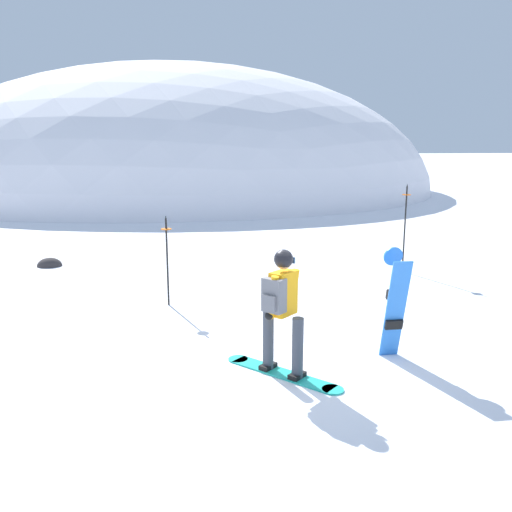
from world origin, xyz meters
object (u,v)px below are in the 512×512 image
(piste_marker_near, at_px, (167,254))
(snowboarder_main, at_px, (282,310))
(rock_dark, at_px, (50,266))
(piste_marker_far, at_px, (405,222))
(spare_snowboard, at_px, (395,304))

(piste_marker_near, bearing_deg, snowboarder_main, -66.48)
(snowboarder_main, bearing_deg, rock_dark, 121.73)
(piste_marker_far, distance_m, rock_dark, 8.87)
(piste_marker_near, distance_m, rock_dark, 4.96)
(piste_marker_near, height_order, rock_dark, piste_marker_near)
(snowboarder_main, xyz_separation_m, rock_dark, (-4.50, 7.28, -0.92))
(piste_marker_near, bearing_deg, spare_snowboard, -44.42)
(piste_marker_near, xyz_separation_m, piste_marker_far, (5.58, 1.91, 0.21))
(spare_snowboard, distance_m, rock_dark, 9.36)
(piste_marker_near, xyz_separation_m, rock_dark, (-3.00, 3.83, -1.00))
(piste_marker_near, relative_size, rock_dark, 2.83)
(piste_marker_far, relative_size, rock_dark, 3.46)
(snowboarder_main, bearing_deg, spare_snowboard, 10.46)
(spare_snowboard, xyz_separation_m, piste_marker_far, (2.38, 5.04, 0.38))
(spare_snowboard, bearing_deg, snowboarder_main, -169.54)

